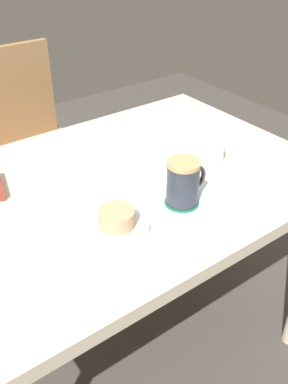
{
  "coord_description": "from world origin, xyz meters",
  "views": [
    {
      "loc": [
        -0.46,
        -0.82,
        1.32
      ],
      "look_at": [
        0.03,
        -0.14,
        0.76
      ],
      "focal_mm": 40.0,
      "sensor_mm": 36.0,
      "label": 1
    }
  ],
  "objects_px": {
    "pastry_plate": "(117,227)",
    "wooden_chair": "(28,145)",
    "dining_table": "(103,212)",
    "sugar_bowl": "(212,152)",
    "pastry": "(117,218)",
    "coffee_mug": "(184,182)"
  },
  "relations": [
    {
      "from": "pastry_plate",
      "to": "coffee_mug",
      "type": "distance_m",
      "value": 0.19
    },
    {
      "from": "wooden_chair",
      "to": "sugar_bowl",
      "type": "height_order",
      "value": "wooden_chair"
    },
    {
      "from": "pastry",
      "to": "sugar_bowl",
      "type": "relative_size",
      "value": 1.17
    },
    {
      "from": "dining_table",
      "to": "wooden_chair",
      "type": "bearing_deg",
      "value": 83.08
    },
    {
      "from": "dining_table",
      "to": "sugar_bowl",
      "type": "relative_size",
      "value": 17.48
    },
    {
      "from": "dining_table",
      "to": "sugar_bowl",
      "type": "distance_m",
      "value": 0.36
    },
    {
      "from": "pastry_plate",
      "to": "wooden_chair",
      "type": "bearing_deg",
      "value": 80.54
    },
    {
      "from": "wooden_chair",
      "to": "pastry_plate",
      "type": "bearing_deg",
      "value": 79.35
    },
    {
      "from": "dining_table",
      "to": "pastry",
      "type": "xyz_separation_m",
      "value": [
        -0.06,
        -0.17,
        0.11
      ]
    },
    {
      "from": "dining_table",
      "to": "pastry_plate",
      "type": "distance_m",
      "value": 0.2
    },
    {
      "from": "pastry",
      "to": "coffee_mug",
      "type": "xyz_separation_m",
      "value": [
        0.19,
        -0.01,
        0.03
      ]
    },
    {
      "from": "wooden_chair",
      "to": "pastry",
      "type": "height_order",
      "value": "wooden_chair"
    },
    {
      "from": "dining_table",
      "to": "sugar_bowl",
      "type": "bearing_deg",
      "value": -10.65
    },
    {
      "from": "dining_table",
      "to": "wooden_chair",
      "type": "height_order",
      "value": "wooden_chair"
    },
    {
      "from": "pastry_plate",
      "to": "coffee_mug",
      "type": "xyz_separation_m",
      "value": [
        0.19,
        -0.01,
        0.05
      ]
    },
    {
      "from": "coffee_mug",
      "to": "sugar_bowl",
      "type": "bearing_deg",
      "value": 29.14
    },
    {
      "from": "wooden_chair",
      "to": "coffee_mug",
      "type": "xyz_separation_m",
      "value": [
        0.03,
        -0.93,
        0.28
      ]
    },
    {
      "from": "pastry_plate",
      "to": "sugar_bowl",
      "type": "bearing_deg",
      "value": 15.33
    },
    {
      "from": "wooden_chair",
      "to": "coffee_mug",
      "type": "height_order",
      "value": "wooden_chair"
    },
    {
      "from": "dining_table",
      "to": "pastry_plate",
      "type": "xyz_separation_m",
      "value": [
        -0.06,
        -0.17,
        0.09
      ]
    },
    {
      "from": "sugar_bowl",
      "to": "pastry_plate",
      "type": "bearing_deg",
      "value": -164.67
    },
    {
      "from": "pastry",
      "to": "sugar_bowl",
      "type": "bearing_deg",
      "value": 15.33
    }
  ]
}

